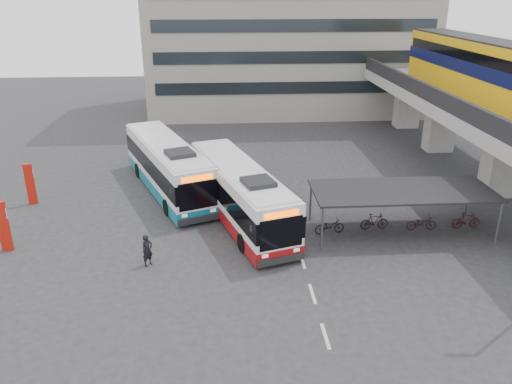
{
  "coord_description": "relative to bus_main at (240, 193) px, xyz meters",
  "views": [
    {
      "loc": [
        -1.38,
        -22.02,
        12.81
      ],
      "look_at": [
        0.45,
        4.55,
        2.0
      ],
      "focal_mm": 35.0,
      "sensor_mm": 36.0,
      "label": 1
    }
  ],
  "objects": [
    {
      "name": "ground",
      "position": [
        0.48,
        -5.22,
        -1.67
      ],
      "size": [
        120.0,
        120.0,
        0.0
      ],
      "primitive_type": "plane",
      "color": "#28282B",
      "rests_on": "ground"
    },
    {
      "name": "bus_teal",
      "position": [
        -4.7,
        5.01,
        0.05
      ],
      "size": [
        7.12,
        12.59,
        3.69
      ],
      "rotation": [
        0.0,
        0.0,
        0.38
      ],
      "color": "white",
      "rests_on": "ground"
    },
    {
      "name": "pedestrian",
      "position": [
        -4.78,
        -5.13,
        -0.83
      ],
      "size": [
        0.71,
        0.72,
        1.67
      ],
      "primitive_type": "imported",
      "rotation": [
        0.0,
        0.0,
        0.81
      ],
      "color": "black",
      "rests_on": "ground"
    },
    {
      "name": "sign_totem_north",
      "position": [
        -13.22,
        3.26,
        -0.28
      ],
      "size": [
        0.58,
        0.28,
        2.69
      ],
      "rotation": [
        0.0,
        0.0,
        0.21
      ],
      "color": "#B2160B",
      "rests_on": "ground"
    },
    {
      "name": "viaduct",
      "position": [
        17.48,
        7.28,
        4.57
      ],
      "size": [
        8.0,
        32.0,
        9.68
      ],
      "color": "gray",
      "rests_on": "ground"
    },
    {
      "name": "bike_shelter",
      "position": [
        8.94,
        -2.22,
        -0.03
      ],
      "size": [
        10.0,
        4.0,
        2.54
      ],
      "color": "#595B60",
      "rests_on": "ground"
    },
    {
      "name": "bus_main",
      "position": [
        0.0,
        0.0,
        0.0
      ],
      "size": [
        6.13,
        12.37,
        3.59
      ],
      "rotation": [
        0.0,
        0.0,
        0.3
      ],
      "color": "white",
      "rests_on": "ground"
    },
    {
      "name": "sign_totem_mid",
      "position": [
        -12.43,
        -3.04,
        -0.23
      ],
      "size": [
        0.61,
        0.24,
        2.8
      ],
      "rotation": [
        0.0,
        0.0,
        -0.1
      ],
      "color": "#B2160B",
      "rests_on": "ground"
    },
    {
      "name": "road_markings",
      "position": [
        2.98,
        -8.22,
        -1.66
      ],
      "size": [
        0.15,
        7.6,
        0.01
      ],
      "color": "beige",
      "rests_on": "ground"
    }
  ]
}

